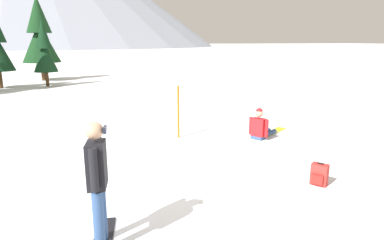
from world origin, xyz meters
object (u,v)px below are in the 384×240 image
at_px(snowboarder_foreground, 98,183).
at_px(pine_tree_leaning, 40,35).
at_px(backpack_red, 319,175).
at_px(trail_marker_pole, 178,112).
at_px(snowboarder_midground, 261,127).
at_px(pine_tree_tall, 44,50).

height_order(snowboarder_foreground, pine_tree_leaning, pine_tree_leaning).
bearing_deg(backpack_red, trail_marker_pole, 110.37).
bearing_deg(pine_tree_leaning, snowboarder_midground, -69.78).
xyz_separation_m(snowboarder_foreground, trail_marker_pole, (2.77, 4.91, -0.18)).
distance_m(pine_tree_leaning, pine_tree_tall, 3.94).
distance_m(snowboarder_foreground, backpack_red, 4.48).
relative_size(snowboarder_foreground, trail_marker_pole, 1.15).
xyz_separation_m(snowboarder_foreground, backpack_red, (4.37, 0.62, -0.76)).
xyz_separation_m(backpack_red, trail_marker_pole, (-1.59, 4.29, 0.58)).
distance_m(backpack_red, pine_tree_tall, 19.68).
bearing_deg(trail_marker_pole, pine_tree_leaning, 104.43).
distance_m(snowboarder_midground, pine_tree_leaning, 20.53).
bearing_deg(backpack_red, snowboarder_midground, 77.50).
distance_m(backpack_red, pine_tree_leaning, 23.52).
distance_m(snowboarder_foreground, snowboarder_midground, 6.54).
height_order(snowboarder_foreground, pine_tree_tall, pine_tree_tall).
distance_m(snowboarder_foreground, pine_tree_leaning, 23.27).
height_order(snowboarder_midground, trail_marker_pole, trail_marker_pole).
relative_size(snowboarder_midground, trail_marker_pole, 1.08).
xyz_separation_m(snowboarder_midground, backpack_red, (-0.75, -3.40, -0.11)).
bearing_deg(pine_tree_leaning, backpack_red, -74.41).
relative_size(snowboarder_foreground, snowboarder_midground, 1.07).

